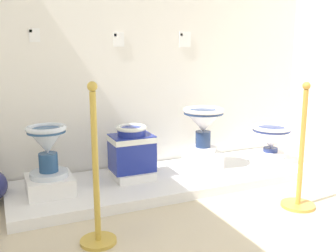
% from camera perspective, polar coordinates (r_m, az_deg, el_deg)
% --- Properties ---
extents(wall_back, '(3.76, 0.06, 2.82)m').
position_cam_1_polar(wall_back, '(3.92, -2.30, 13.76)').
color(wall_back, white).
rests_on(wall_back, ground_plane).
extents(display_platform, '(2.95, 0.89, 0.09)m').
position_cam_1_polar(display_platform, '(3.67, 0.83, -7.83)').
color(display_platform, white).
rests_on(display_platform, ground_plane).
extents(plinth_block_central_ornate, '(0.37, 0.38, 0.14)m').
position_cam_1_polar(plinth_block_central_ornate, '(3.35, -17.05, -8.28)').
color(plinth_block_central_ornate, white).
rests_on(plinth_block_central_ornate, display_platform).
extents(antique_toilet_central_ornate, '(0.32, 0.32, 0.42)m').
position_cam_1_polar(antique_toilet_central_ornate, '(3.25, -17.41, -2.64)').
color(antique_toilet_central_ornate, silver).
rests_on(antique_toilet_central_ornate, plinth_block_central_ornate).
extents(plinth_block_pale_glazed, '(0.35, 0.36, 0.07)m').
position_cam_1_polar(plinth_block_pale_glazed, '(3.59, -5.30, -7.03)').
color(plinth_block_pale_glazed, white).
rests_on(plinth_block_pale_glazed, display_platform).
extents(antique_toilet_pale_glazed, '(0.38, 0.30, 0.42)m').
position_cam_1_polar(antique_toilet_pale_glazed, '(3.52, -5.38, -3.22)').
color(antique_toilet_pale_glazed, navy).
rests_on(antique_toilet_pale_glazed, plinth_block_pale_glazed).
extents(plinth_block_broad_patterned, '(0.32, 0.29, 0.17)m').
position_cam_1_polar(plinth_block_broad_patterned, '(3.86, 5.14, -4.94)').
color(plinth_block_broad_patterned, white).
rests_on(plinth_block_broad_patterned, display_platform).
extents(antique_toilet_broad_patterned, '(0.40, 0.40, 0.43)m').
position_cam_1_polar(antique_toilet_broad_patterned, '(3.76, 5.24, 0.65)').
color(antique_toilet_broad_patterned, white).
rests_on(antique_toilet_broad_patterned, plinth_block_broad_patterned).
extents(plinth_block_tall_cobalt, '(0.35, 0.30, 0.06)m').
position_cam_1_polar(plinth_block_tall_cobalt, '(4.17, 14.82, -4.81)').
color(plinth_block_tall_cobalt, white).
rests_on(plinth_block_tall_cobalt, display_platform).
extents(antique_toilet_tall_cobalt, '(0.40, 0.40, 0.33)m').
position_cam_1_polar(antique_toilet_tall_cobalt, '(4.11, 14.99, -1.62)').
color(antique_toilet_tall_cobalt, white).
rests_on(antique_toilet_tall_cobalt, plinth_block_tall_cobalt).
extents(info_placard_first, '(0.09, 0.01, 0.12)m').
position_cam_1_polar(info_placard_first, '(3.61, -19.15, 12.58)').
color(info_placard_first, white).
extents(info_placard_second, '(0.10, 0.01, 0.13)m').
position_cam_1_polar(info_placard_second, '(3.76, -7.31, 12.59)').
color(info_placard_second, white).
extents(info_placard_third, '(0.13, 0.01, 0.15)m').
position_cam_1_polar(info_placard_third, '(4.02, 2.52, 12.68)').
color(info_placard_third, white).
extents(stanchion_post_near_left, '(0.24, 0.24, 1.07)m').
position_cam_1_polar(stanchion_post_near_left, '(2.56, -10.51, -9.89)').
color(stanchion_post_near_left, gold).
rests_on(stanchion_post_near_left, ground_plane).
extents(stanchion_post_near_right, '(0.27, 0.27, 1.01)m').
position_cam_1_polar(stanchion_post_near_right, '(3.26, 18.93, -6.57)').
color(stanchion_post_near_right, gold).
rests_on(stanchion_post_near_right, ground_plane).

